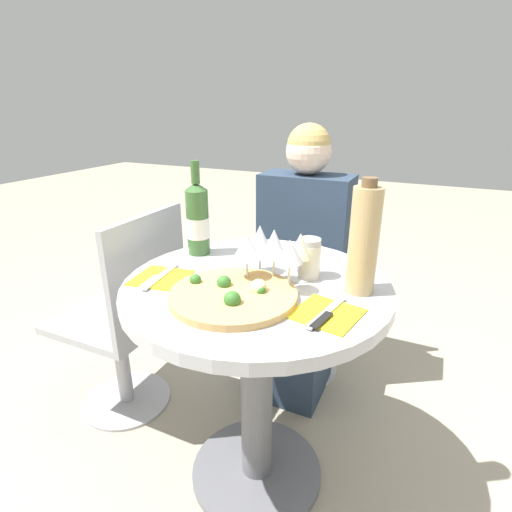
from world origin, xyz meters
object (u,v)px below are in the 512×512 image
object	(u,v)px
pizza_large	(233,295)
wine_bottle	(198,219)
chair_behind_diner	(307,286)
chair_empty_side	(129,321)
dining_table	(257,341)
seated_diner	(298,278)
tall_carafe	(364,240)

from	to	relation	value
pizza_large	wine_bottle	size ratio (longest dim) A/B	1.08
chair_behind_diner	pizza_large	world-z (taller)	chair_behind_diner
chair_behind_diner	chair_empty_side	distance (m)	0.82
dining_table	wine_bottle	bearing A→B (deg)	154.60
wine_bottle	pizza_large	bearing A→B (deg)	-43.66
chair_empty_side	wine_bottle	xyz separation A→B (m)	(0.33, 0.04, 0.45)
pizza_large	chair_behind_diner	bearing A→B (deg)	93.70
wine_bottle	seated_diner	bearing A→B (deg)	63.92
dining_table	chair_behind_diner	xyz separation A→B (m)	(-0.06, 0.71, -0.13)
chair_behind_diner	seated_diner	size ratio (longest dim) A/B	0.75
seated_diner	chair_empty_side	world-z (taller)	seated_diner
seated_diner	chair_empty_side	xyz separation A→B (m)	(-0.54, -0.47, -0.10)
pizza_large	wine_bottle	distance (m)	0.38
dining_table	pizza_large	distance (m)	0.25
wine_bottle	chair_behind_diner	bearing A→B (deg)	69.65
dining_table	chair_empty_side	xyz separation A→B (m)	(-0.60, 0.09, -0.13)
dining_table	chair_empty_side	bearing A→B (deg)	171.15
dining_table	tall_carafe	bearing A→B (deg)	12.73
seated_diner	pizza_large	distance (m)	0.73
dining_table	seated_diner	size ratio (longest dim) A/B	0.67
dining_table	pizza_large	xyz separation A→B (m)	(-0.01, -0.12, 0.21)
chair_behind_diner	tall_carafe	distance (m)	0.87
chair_behind_diner	dining_table	bearing A→B (deg)	95.20
dining_table	tall_carafe	xyz separation A→B (m)	(0.28, 0.06, 0.35)
tall_carafe	seated_diner	bearing A→B (deg)	124.29
pizza_large	tall_carafe	bearing A→B (deg)	32.67
seated_diner	wine_bottle	distance (m)	0.60
chair_behind_diner	pizza_large	bearing A→B (deg)	93.70
pizza_large	tall_carafe	xyz separation A→B (m)	(0.29, 0.19, 0.13)
chair_behind_diner	pizza_large	size ratio (longest dim) A/B	2.56
chair_empty_side	dining_table	bearing A→B (deg)	-98.85
dining_table	chair_empty_side	size ratio (longest dim) A/B	0.89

